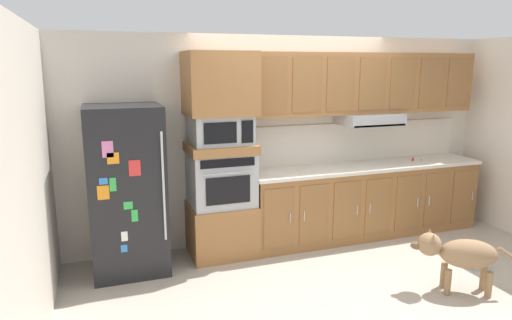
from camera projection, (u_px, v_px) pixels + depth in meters
The scene contains 16 objects.
ground_plane at pixel (328, 267), 4.94m from camera, with size 9.60×9.60×0.00m, color #B2A899.
back_kitchen_wall at pixel (289, 138), 5.71m from camera, with size 6.20×0.12×2.50m, color beige.
side_panel_left at pixel (32, 177), 3.77m from camera, with size 0.12×7.10×2.50m, color beige.
refrigerator at pixel (127, 190), 4.73m from camera, with size 0.76×0.73×1.76m.
oven_base_cabinet at pixel (222, 229), 5.25m from camera, with size 0.74×0.62×0.60m, color #996638.
built_in_oven at pixel (221, 179), 5.13m from camera, with size 0.70×0.62×0.60m.
appliance_mid_shelf at pixel (220, 148), 5.06m from camera, with size 0.74×0.62×0.10m, color #996638.
microwave at pixel (220, 129), 5.01m from camera, with size 0.64×0.54×0.32m.
appliance_upper_cabinet at pixel (219, 83), 4.91m from camera, with size 0.74×0.62×0.68m, color #996638.
lower_cabinet_run at pixel (365, 201), 5.84m from camera, with size 3.06×0.63×0.88m.
countertop_slab at pixel (366, 166), 5.75m from camera, with size 3.10×0.64×0.04m, color silver.
backsplash_panel at pixel (355, 142), 5.96m from camera, with size 3.10×0.02×0.50m, color silver.
upper_cabinet_with_hood at pixel (365, 86), 5.65m from camera, with size 3.06×0.48×0.88m.
screwdriver at pixel (414, 159), 5.99m from camera, with size 0.17×0.17×0.03m.
dog at pixel (460, 253), 4.34m from camera, with size 0.87×0.53×0.60m.
dog_food_bowl at pixel (481, 266), 4.91m from camera, with size 0.20×0.20×0.06m.
Camera 1 is at (-2.26, -4.07, 2.16)m, focal length 31.96 mm.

